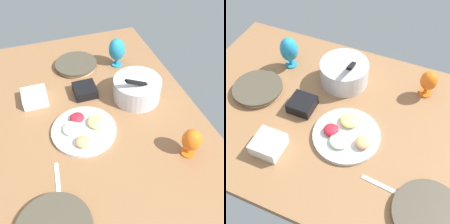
# 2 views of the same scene
# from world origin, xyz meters

# --- Properties ---
(ground_plane) EXTENTS (1.60, 1.04, 0.04)m
(ground_plane) POSITION_xyz_m (0.00, 0.00, -0.02)
(ground_plane) COLOR #8C603D
(dinner_plate_left) EXTENTS (0.26, 0.26, 0.03)m
(dinner_plate_left) POSITION_xyz_m (-0.44, 0.00, 0.02)
(dinner_plate_left) COLOR beige
(dinner_plate_left) RESTS_ON ground_plane
(mixing_bowl) EXTENTS (0.25, 0.25, 0.18)m
(mixing_bowl) POSITION_xyz_m (-0.06, 0.24, 0.06)
(mixing_bowl) COLOR silver
(mixing_bowl) RESTS_ON ground_plane
(fruit_platter) EXTENTS (0.31, 0.31, 0.05)m
(fruit_platter) POSITION_xyz_m (0.09, -0.09, 0.02)
(fruit_platter) COLOR silver
(fruit_platter) RESTS_ON ground_plane
(hurricane_glass_orange) EXTENTS (0.09, 0.09, 0.15)m
(hurricane_glass_orange) POSITION_xyz_m (0.36, 0.32, 0.09)
(hurricane_glass_orange) COLOR orange
(hurricane_glass_orange) RESTS_ON ground_plane
(hurricane_glass_blue) EXTENTS (0.10, 0.10, 0.18)m
(hurricane_glass_blue) POSITION_xyz_m (-0.38, 0.24, 0.11)
(hurricane_glass_blue) COLOR #218BB9
(hurricane_glass_blue) RESTS_ON ground_plane
(square_bowl_black) EXTENTS (0.12, 0.12, 0.05)m
(square_bowl_black) POSITION_xyz_m (-0.17, -0.01, 0.03)
(square_bowl_black) COLOR black
(square_bowl_black) RESTS_ON ground_plane
(square_bowl_white) EXTENTS (0.13, 0.13, 0.06)m
(square_bowl_white) POSITION_xyz_m (-0.20, -0.28, 0.03)
(square_bowl_white) COLOR white
(square_bowl_white) RESTS_ON ground_plane
(fork_by_right_plate) EXTENTS (0.18, 0.04, 0.01)m
(fork_by_right_plate) POSITION_xyz_m (0.32, -0.26, 0.00)
(fork_by_right_plate) COLOR silver
(fork_by_right_plate) RESTS_ON ground_plane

